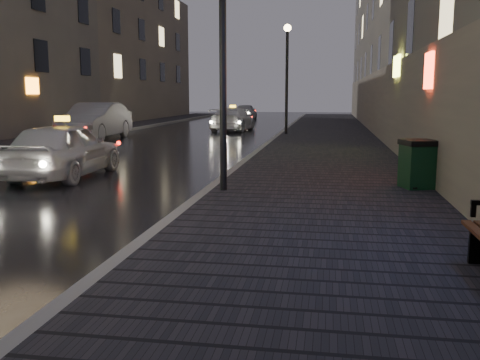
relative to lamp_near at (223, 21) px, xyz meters
The scene contains 13 objects.
sidewalk 15.52m from the lamp_near, 82.22° to the left, with size 4.60×58.00×0.15m, color black.
curb 15.39m from the lamp_near, 91.34° to the left, with size 0.20×58.00×0.15m, color slate.
sidewalk_far 18.65m from the lamp_near, 125.12° to the left, with size 2.40×58.00×0.15m, color black.
curb_far 17.95m from the lamp_near, 121.66° to the left, with size 0.20×58.00×0.15m, color slate.
building_near 19.94m from the lamp_near, 74.55° to the left, with size 1.80×50.00×13.00m, color #605B54.
building_far_c 36.45m from the lamp_near, 114.95° to the left, with size 6.00×22.00×11.00m, color #6B6051.
lamp_near is the anchor object (origin of this frame).
lamp_far 16.00m from the lamp_near, 90.00° to the left, with size 0.36×0.36×5.28m.
trash_bin 4.94m from the lamp_near, 13.08° to the left, with size 0.82×0.82×1.01m.
taxi_near 5.61m from the lamp_near, 156.81° to the left, with size 1.67×4.16×1.42m, color silver.
car_left_mid 15.83m from the lamp_near, 123.65° to the left, with size 1.81×5.18×1.71m, color gray.
taxi_mid 20.35m from the lamp_near, 99.67° to the left, with size 1.88×4.63×1.34m, color white.
car_far 34.05m from the lamp_near, 98.08° to the left, with size 1.57×3.89×1.33m, color #A0A1A8.
Camera 1 is at (3.95, -4.56, 2.08)m, focal length 40.00 mm.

